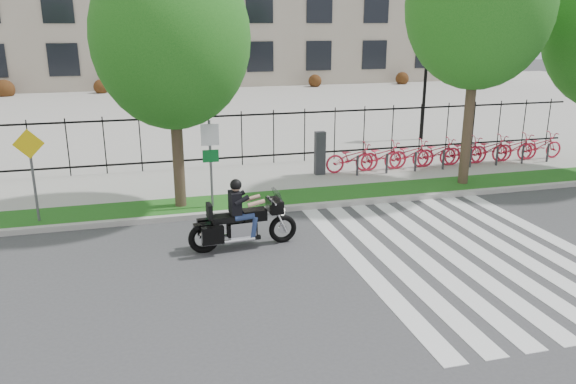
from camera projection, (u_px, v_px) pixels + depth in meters
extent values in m
plane|color=#3B3B3E|center=(266.00, 276.00, 12.06)|extent=(120.00, 120.00, 0.00)
cube|color=#AAA7A0|center=(234.00, 213.00, 15.83)|extent=(60.00, 0.20, 0.15)
cube|color=#154912|center=(229.00, 204.00, 16.62)|extent=(60.00, 1.50, 0.15)
cube|color=#A6A29B|center=(217.00, 181.00, 18.93)|extent=(60.00, 3.50, 0.15)
cube|color=#A6A29B|center=(177.00, 108.00, 35.15)|extent=(80.00, 34.00, 0.10)
cylinder|color=black|center=(424.00, 97.00, 25.04)|extent=(0.14, 0.14, 4.00)
cylinder|color=black|center=(427.00, 54.00, 24.49)|extent=(0.06, 0.70, 0.70)
sphere|color=white|center=(420.00, 51.00, 24.37)|extent=(0.36, 0.36, 0.36)
sphere|color=white|center=(435.00, 51.00, 24.54)|extent=(0.36, 0.36, 0.36)
cylinder|color=#3E2C22|center=(178.00, 148.00, 15.75)|extent=(0.32, 0.32, 3.41)
ellipsoid|color=#135413|center=(171.00, 38.00, 14.88)|extent=(4.24, 4.24, 4.87)
cylinder|color=#3E2C22|center=(469.00, 119.00, 17.90)|extent=(0.32, 0.32, 4.26)
ellipsoid|color=#135413|center=(479.00, 4.00, 16.89)|extent=(4.43, 4.43, 5.10)
cube|color=#2D2D33|center=(320.00, 153.00, 19.33)|extent=(0.35, 0.25, 1.50)
imported|color=red|center=(352.00, 158.00, 19.70)|extent=(1.95, 0.68, 1.02)
cylinder|color=#2D2D33|center=(357.00, 166.00, 19.28)|extent=(0.08, 0.08, 0.70)
imported|color=red|center=(381.00, 156.00, 19.97)|extent=(1.95, 0.68, 1.02)
cylinder|color=#2D2D33|center=(387.00, 164.00, 19.56)|extent=(0.08, 0.08, 0.70)
imported|color=red|center=(409.00, 154.00, 20.24)|extent=(1.95, 0.68, 1.02)
cylinder|color=#2D2D33|center=(416.00, 162.00, 19.83)|extent=(0.08, 0.08, 0.70)
imported|color=red|center=(437.00, 152.00, 20.52)|extent=(1.95, 0.68, 1.02)
cylinder|color=#2D2D33|center=(443.00, 160.00, 20.10)|extent=(0.08, 0.08, 0.70)
imported|color=red|center=(463.00, 151.00, 20.79)|extent=(1.95, 0.68, 1.02)
cylinder|color=#2D2D33|center=(471.00, 158.00, 20.37)|extent=(0.08, 0.08, 0.70)
imported|color=red|center=(489.00, 149.00, 21.06)|extent=(1.95, 0.68, 1.02)
cylinder|color=#2D2D33|center=(497.00, 156.00, 20.64)|extent=(0.08, 0.08, 0.70)
imported|color=red|center=(515.00, 147.00, 21.33)|extent=(1.95, 0.68, 1.02)
cylinder|color=#2D2D33|center=(523.00, 154.00, 20.92)|extent=(0.08, 0.08, 0.70)
imported|color=red|center=(539.00, 146.00, 21.60)|extent=(1.95, 0.68, 1.02)
cylinder|color=#2D2D33|center=(548.00, 153.00, 21.19)|extent=(0.08, 0.08, 0.70)
cylinder|color=#59595B|center=(211.00, 164.00, 15.77)|extent=(0.07, 0.07, 2.50)
cube|color=white|center=(210.00, 135.00, 15.49)|extent=(0.50, 0.03, 0.60)
cube|color=#0C6626|center=(211.00, 156.00, 15.67)|extent=(0.45, 0.03, 0.35)
cylinder|color=#59595B|center=(33.00, 177.00, 14.64)|extent=(0.07, 0.07, 2.40)
cube|color=yellow|center=(28.00, 144.00, 14.34)|extent=(0.78, 0.03, 0.78)
torus|color=black|center=(283.00, 229.00, 13.84)|extent=(0.72, 0.18, 0.71)
torus|color=black|center=(204.00, 238.00, 13.24)|extent=(0.76, 0.20, 0.75)
cube|color=black|center=(275.00, 205.00, 13.59)|extent=(0.34, 0.59, 0.31)
cube|color=#26262B|center=(277.00, 196.00, 13.55)|extent=(0.19, 0.52, 0.31)
cube|color=silver|center=(242.00, 229.00, 13.49)|extent=(0.64, 0.39, 0.41)
cube|color=black|center=(254.00, 214.00, 13.49)|extent=(0.59, 0.39, 0.27)
cube|color=black|center=(227.00, 218.00, 13.29)|extent=(0.74, 0.42, 0.14)
cube|color=black|center=(209.00, 211.00, 13.10)|extent=(0.13, 0.36, 0.35)
cube|color=black|center=(213.00, 235.00, 12.96)|extent=(0.52, 0.20, 0.41)
cube|color=black|center=(208.00, 226.00, 13.52)|extent=(0.52, 0.20, 0.41)
cube|color=black|center=(235.00, 203.00, 13.24)|extent=(0.27, 0.43, 0.54)
sphere|color=tan|center=(236.00, 187.00, 13.14)|extent=(0.24, 0.24, 0.24)
sphere|color=black|center=(236.00, 185.00, 13.13)|extent=(0.28, 0.28, 0.28)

